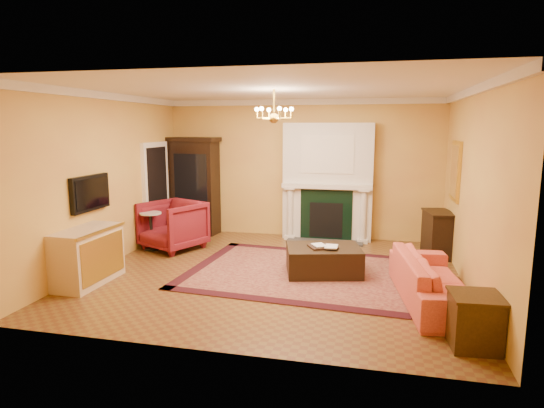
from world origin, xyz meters
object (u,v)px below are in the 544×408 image
(wingback_armchair, at_px, (173,223))
(commode, at_px, (87,256))
(pedestal_table, at_px, (151,228))
(end_table, at_px, (474,322))
(leather_ottoman, at_px, (323,260))
(console_table, at_px, (438,235))
(coral_sofa, at_px, (435,272))
(china_cabinet, at_px, (195,188))

(wingback_armchair, relative_size, commode, 0.91)
(pedestal_table, relative_size, end_table, 1.29)
(leather_ottoman, bearing_deg, end_table, -62.56)
(end_table, bearing_deg, pedestal_table, 151.57)
(end_table, xyz_separation_m, leather_ottoman, (-1.91, 2.18, -0.05))
(end_table, relative_size, console_table, 0.70)
(commode, bearing_deg, wingback_armchair, 80.06)
(console_table, xyz_separation_m, leather_ottoman, (-1.97, -1.51, -0.18))
(pedestal_table, distance_m, console_table, 5.53)
(pedestal_table, height_order, coral_sofa, coral_sofa)
(china_cabinet, distance_m, commode, 3.65)
(china_cabinet, height_order, leather_ottoman, china_cabinet)
(commode, bearing_deg, coral_sofa, 5.59)
(pedestal_table, xyz_separation_m, leather_ottoman, (3.51, -0.75, -0.20))
(wingback_armchair, distance_m, pedestal_table, 0.43)
(leather_ottoman, bearing_deg, console_table, 23.54)
(wingback_armchair, xyz_separation_m, pedestal_table, (-0.40, -0.14, -0.09))
(leather_ottoman, bearing_deg, china_cabinet, 130.32)
(commode, height_order, console_table, commode)
(commode, distance_m, leather_ottoman, 3.76)
(leather_ottoman, bearing_deg, pedestal_table, 154.08)
(pedestal_table, xyz_separation_m, commode, (-0.03, -2.02, -0.00))
(wingback_armchair, height_order, end_table, wingback_armchair)
(china_cabinet, xyz_separation_m, commode, (-0.33, -3.59, -0.61))
(china_cabinet, bearing_deg, pedestal_table, -94.67)
(pedestal_table, relative_size, commode, 0.64)
(china_cabinet, relative_size, end_table, 3.59)
(commode, distance_m, end_table, 5.53)
(console_table, distance_m, leather_ottoman, 2.49)
(commode, relative_size, coral_sofa, 0.53)
(wingback_armchair, relative_size, pedestal_table, 1.41)
(commode, xyz_separation_m, coral_sofa, (5.17, 0.38, -0.00))
(china_cabinet, bearing_deg, coral_sofa, -27.27)
(china_cabinet, height_order, end_table, china_cabinet)
(china_cabinet, xyz_separation_m, pedestal_table, (-0.30, -1.57, -0.61))
(coral_sofa, height_order, console_table, coral_sofa)
(china_cabinet, bearing_deg, end_table, -35.13)
(console_table, relative_size, leather_ottoman, 0.70)
(china_cabinet, xyz_separation_m, console_table, (5.18, -0.81, -0.63))
(wingback_armchair, distance_m, coral_sofa, 5.07)
(wingback_armchair, bearing_deg, china_cabinet, 119.08)
(console_table, bearing_deg, coral_sofa, -107.49)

